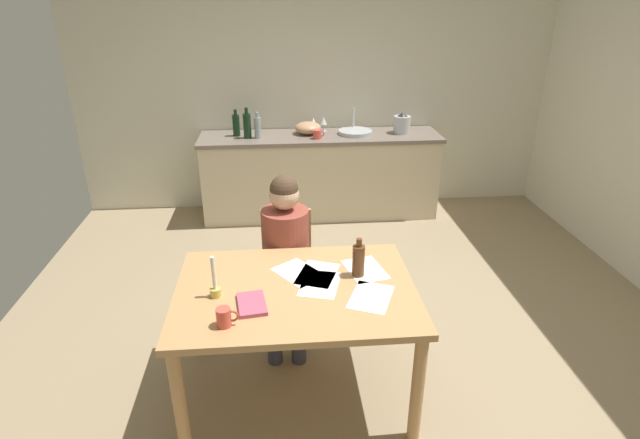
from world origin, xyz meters
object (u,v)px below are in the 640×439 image
(coffee_mug, at_px, (224,317))
(sink_unit, at_px, (355,132))
(wine_bottle_on_table, at_px, (358,260))
(stovetop_kettle, at_px, (402,124))
(chair_at_table, at_px, (287,265))
(candlestick, at_px, (215,286))
(mixing_bowl, at_px, (308,128))
(bottle_oil, at_px, (236,125))
(wine_glass_by_kettle, at_px, (313,121))
(dining_table, at_px, (296,302))
(bottle_vinegar, at_px, (247,125))
(person_seated, at_px, (286,251))
(book_magazine, at_px, (252,304))
(bottle_wine_red, at_px, (258,127))
(wine_glass_near_sink, at_px, (324,121))
(teacup_on_counter, at_px, (318,134))

(coffee_mug, bearing_deg, sink_unit, 69.90)
(wine_bottle_on_table, bearing_deg, stovetop_kettle, 71.53)
(chair_at_table, bearing_deg, wine_bottle_on_table, -56.33)
(candlestick, bearing_deg, mixing_bowl, 76.23)
(bottle_oil, bearing_deg, wine_glass_by_kettle, 8.15)
(coffee_mug, height_order, bottle_oil, bottle_oil)
(dining_table, xyz_separation_m, wine_bottle_on_table, (0.38, 0.11, 0.20))
(coffee_mug, xyz_separation_m, bottle_vinegar, (-0.01, 3.01, 0.24))
(person_seated, xyz_separation_m, sink_unit, (0.80, 2.17, 0.24))
(chair_at_table, distance_m, bottle_vinegar, 2.06)
(sink_unit, height_order, mixing_bowl, sink_unit)
(book_magazine, bearing_deg, wine_glass_by_kettle, 71.40)
(bottle_wine_red, xyz_separation_m, wine_glass_by_kettle, (0.59, 0.22, -0.00))
(bottle_oil, xyz_separation_m, mixing_bowl, (0.75, 0.02, -0.05))
(bottle_oil, distance_m, bottle_wine_red, 0.25)
(dining_table, xyz_separation_m, person_seated, (-0.04, 0.59, 0.03))
(wine_bottle_on_table, bearing_deg, wine_glass_near_sink, 88.84)
(dining_table, distance_m, teacup_on_counter, 2.65)
(bottle_oil, bearing_deg, person_seated, -78.46)
(sink_unit, bearing_deg, coffee_mug, -110.10)
(candlestick, distance_m, book_magazine, 0.24)
(wine_glass_near_sink, distance_m, teacup_on_counter, 0.32)
(wine_bottle_on_table, distance_m, bottle_oil, 2.82)
(bottle_oil, relative_size, mixing_bowl, 0.98)
(mixing_bowl, bearing_deg, bottle_wine_red, -166.48)
(wine_glass_by_kettle, bearing_deg, dining_table, -96.27)
(sink_unit, height_order, bottle_oil, bottle_oil)
(book_magazine, height_order, stovetop_kettle, stovetop_kettle)
(stovetop_kettle, bearing_deg, sink_unit, 179.52)
(stovetop_kettle, bearing_deg, bottle_oil, 178.91)
(candlestick, xyz_separation_m, bottle_oil, (-0.05, 2.84, 0.20))
(coffee_mug, relative_size, wine_glass_by_kettle, 0.74)
(dining_table, relative_size, wine_glass_by_kettle, 8.86)
(bottle_vinegar, bearing_deg, mixing_bowl, 10.50)
(sink_unit, relative_size, wine_glass_near_sink, 2.34)
(dining_table, bearing_deg, wine_glass_by_kettle, 83.73)
(person_seated, height_order, wine_glass_near_sink, person_seated)
(book_magazine, distance_m, bottle_vinegar, 2.86)
(person_seated, distance_m, stovetop_kettle, 2.55)
(chair_at_table, distance_m, bottle_wine_red, 2.03)
(coffee_mug, height_order, mixing_bowl, mixing_bowl)
(person_seated, distance_m, book_magazine, 0.77)
(bottle_vinegar, bearing_deg, stovetop_kettle, 2.20)
(wine_glass_by_kettle, bearing_deg, coffee_mug, -102.06)
(person_seated, distance_m, sink_unit, 2.33)
(person_seated, height_order, mixing_bowl, person_seated)
(dining_table, xyz_separation_m, bottle_wine_red, (-0.27, 2.68, 0.36))
(teacup_on_counter, bearing_deg, mixing_bowl, 112.52)
(dining_table, bearing_deg, sink_unit, 74.66)
(book_magazine, relative_size, wine_bottle_on_table, 0.94)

